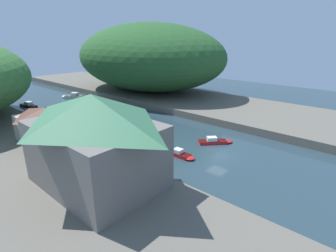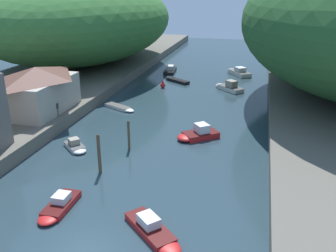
{
  "view_description": "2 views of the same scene",
  "coord_description": "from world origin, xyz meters",
  "views": [
    {
      "loc": [
        -30.6,
        -17.24,
        16.21
      ],
      "look_at": [
        0.73,
        10.22,
        1.97
      ],
      "focal_mm": 28.0,
      "sensor_mm": 36.0,
      "label": 1
    },
    {
      "loc": [
        9.59,
        -16.89,
        15.58
      ],
      "look_at": [
        0.94,
        17.78,
        1.78
      ],
      "focal_mm": 40.0,
      "sensor_mm": 36.0,
      "label": 2
    }
  ],
  "objects": [
    {
      "name": "boat_red_skiff",
      "position": [
        -6.53,
        49.68,
        0.39
      ],
      "size": [
        2.37,
        6.48,
        1.3
      ],
      "rotation": [
        0.0,
        0.0,
        0.1
      ],
      "color": "black",
      "rests_on": "water_surface"
    },
    {
      "name": "boat_white_cruiser",
      "position": [
        -7.65,
        26.68,
        0.2
      ],
      "size": [
        4.86,
        3.25,
        0.41
      ],
      "rotation": [
        0.0,
        0.0,
        4.24
      ],
      "color": "silver",
      "rests_on": "water_surface"
    },
    {
      "name": "water_surface",
      "position": [
        0.0,
        30.0,
        0.0
      ],
      "size": [
        130.0,
        130.0,
        0.0
      ],
      "primitive_type": "plane",
      "color": "#283D47",
      "rests_on": "ground"
    },
    {
      "name": "boat_moored_right",
      "position": [
        5.78,
        50.29,
        0.47
      ],
      "size": [
        5.08,
        6.2,
        1.48
      ],
      "rotation": [
        0.0,
        0.0,
        0.59
      ],
      "color": "silver",
      "rests_on": "water_surface"
    },
    {
      "name": "boat_far_upstream",
      "position": [
        3.71,
        19.5,
        0.46
      ],
      "size": [
        4.79,
        4.39,
        1.53
      ],
      "rotation": [
        0.0,
        0.0,
        2.25
      ],
      "color": "red",
      "rests_on": "water_surface"
    },
    {
      "name": "mooring_post_second",
      "position": [
        -3.2,
        9.89,
        1.82
      ],
      "size": [
        0.29,
        0.29,
        3.63
      ],
      "color": "brown",
      "rests_on": "water_surface"
    },
    {
      "name": "left_bank",
      "position": [
        -22.12,
        30.0,
        0.72
      ],
      "size": [
        22.0,
        120.0,
        1.44
      ],
      "color": "#666056",
      "rests_on": "ground"
    },
    {
      "name": "boat_near_quay",
      "position": [
        -3.93,
        42.64,
        0.23
      ],
      "size": [
        5.01,
        3.92,
        0.46
      ],
      "rotation": [
        0.0,
        0.0,
        0.97
      ],
      "color": "black",
      "rests_on": "water_surface"
    },
    {
      "name": "person_on_quay",
      "position": [
        -12.17,
        18.77,
        2.42
      ],
      "size": [
        0.23,
        0.38,
        1.69
      ],
      "rotation": [
        0.0,
        0.0,
        1.59
      ],
      "color": "#282D3D",
      "rests_on": "left_bank"
    },
    {
      "name": "boat_cabin_cruiser",
      "position": [
        3.74,
        2.67,
        0.32
      ],
      "size": [
        5.05,
        4.85,
        1.07
      ],
      "rotation": [
        0.0,
        0.0,
        3.96
      ],
      "color": "red",
      "rests_on": "water_surface"
    },
    {
      "name": "boat_far_right_bank",
      "position": [
        -3.8,
        3.77,
        0.31
      ],
      "size": [
        1.59,
        4.52,
        1.0
      ],
      "rotation": [
        0.0,
        0.0,
        3.15
      ],
      "color": "red",
      "rests_on": "water_surface"
    },
    {
      "name": "hillside_left",
      "position": [
        -23.22,
        47.73,
        9.19
      ],
      "size": [
        31.82,
        44.55,
        15.51
      ],
      "color": "#387033",
      "rests_on": "left_bank"
    },
    {
      "name": "boathouse_shed",
      "position": [
        -15.07,
        19.88,
        4.12
      ],
      "size": [
        6.38,
        10.14,
        5.2
      ],
      "color": "#B2A899",
      "rests_on": "left_bank"
    },
    {
      "name": "mooring_post_middle",
      "position": [
        -2.38,
        15.1,
        1.53
      ],
      "size": [
        0.25,
        0.25,
        3.05
      ],
      "color": "brown",
      "rests_on": "water_surface"
    },
    {
      "name": "channel_buoy_near",
      "position": [
        -5.04,
        38.32,
        0.46
      ],
      "size": [
        0.8,
        0.8,
        1.19
      ],
      "color": "red",
      "rests_on": "water_surface"
    },
    {
      "name": "boat_navy_launch",
      "position": [
        -7.52,
        13.78,
        0.31
      ],
      "size": [
        3.37,
        3.28,
        1.02
      ],
      "rotation": [
        0.0,
        0.0,
        3.96
      ],
      "color": "white",
      "rests_on": "water_surface"
    },
    {
      "name": "boat_small_dinghy",
      "position": [
        5.11,
        39.53,
        0.48
      ],
      "size": [
        5.0,
        4.87,
        1.61
      ],
      "rotation": [
        0.0,
        0.0,
        0.81
      ],
      "color": "silver",
      "rests_on": "water_surface"
    }
  ]
}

